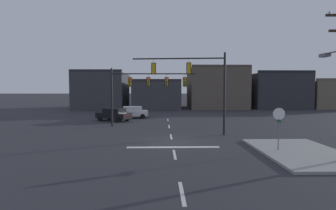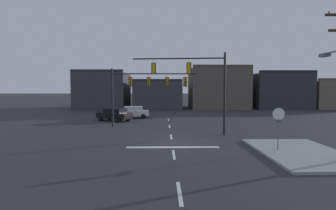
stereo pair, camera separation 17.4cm
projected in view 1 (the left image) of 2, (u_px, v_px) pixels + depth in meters
ground_plane at (172, 141)px, 20.20m from camera, size 400.00×400.00×0.00m
sidewalk_near_corner at (302, 152)px, 16.39m from camera, size 5.00×8.00×0.15m
stop_bar_paint at (173, 147)px, 18.21m from camera, size 6.40×0.50×0.01m
lane_centreline at (171, 137)px, 22.20m from camera, size 0.16×26.40×0.01m
signal_mast_near_side at (198, 79)px, 22.93m from camera, size 8.09×1.01×7.19m
signal_mast_far_side at (142, 85)px, 28.01m from camera, size 9.05×0.47×6.23m
stop_sign at (279, 119)px, 16.68m from camera, size 0.76×0.64×2.83m
car_lot_nearside at (114, 114)px, 32.79m from camera, size 4.72×3.73×1.61m
car_lot_middle at (132, 112)px, 35.96m from camera, size 4.63×2.43×1.61m
building_row at (219, 92)px, 55.53m from camera, size 58.78×13.91×8.52m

